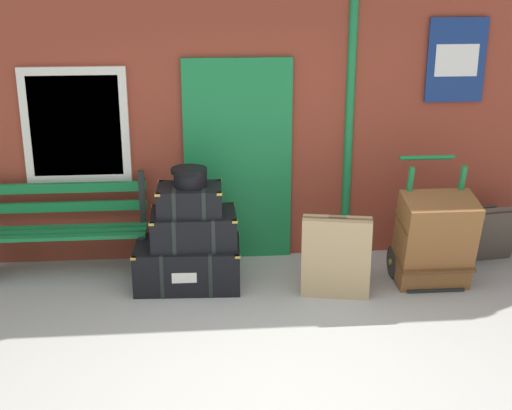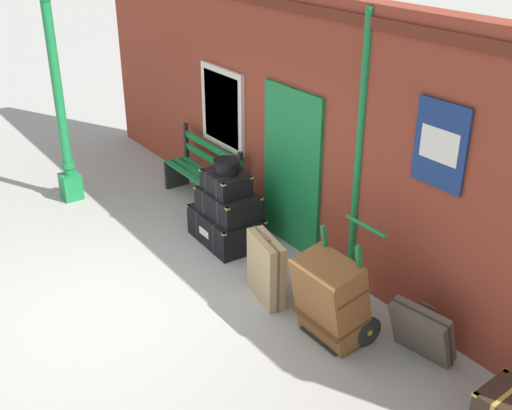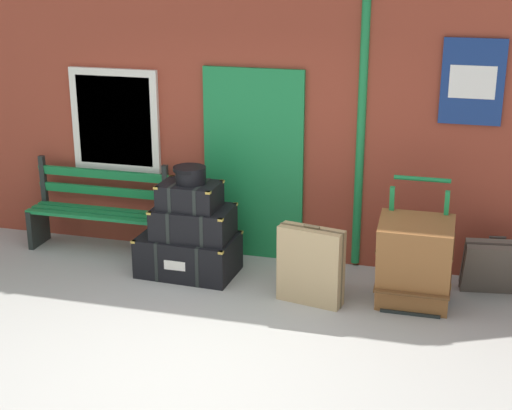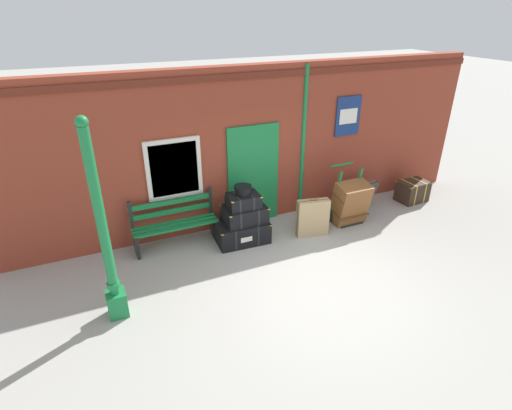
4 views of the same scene
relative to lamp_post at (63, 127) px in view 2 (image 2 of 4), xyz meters
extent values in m
plane|color=#A3A099|center=(3.08, -0.57, -1.15)|extent=(60.00, 60.00, 0.00)
cube|color=brown|center=(3.08, 2.03, 0.45)|extent=(10.40, 0.30, 3.20)
cube|color=maroon|center=(3.08, 1.87, 1.87)|extent=(10.40, 0.03, 0.12)
cube|color=#197A3D|center=(3.02, 1.86, -0.10)|extent=(1.10, 0.05, 2.10)
cube|color=#0F4924|center=(3.02, 1.85, -0.10)|extent=(0.06, 0.02, 2.10)
cube|color=silver|center=(1.41, 1.86, 0.30)|extent=(1.04, 0.06, 1.16)
cube|color=silver|center=(1.41, 1.84, 0.30)|extent=(0.88, 0.02, 1.00)
cylinder|color=#197A3D|center=(4.16, 1.88, 0.45)|extent=(0.09, 0.09, 3.14)
cube|color=navy|center=(5.22, 1.86, 0.90)|extent=(0.60, 0.02, 0.84)
cube|color=white|center=(5.22, 1.84, 0.90)|extent=(0.44, 0.01, 0.32)
cube|color=#197A3D|center=(0.00, 0.00, -0.95)|extent=(0.28, 0.28, 0.40)
cylinder|color=#197A3D|center=(0.00, 0.00, 0.50)|extent=(0.14, 0.14, 2.49)
cylinder|color=#197A3D|center=(0.00, 0.00, -0.60)|extent=(0.19, 0.19, 0.08)
cube|color=#197A3D|center=(1.28, 1.39, -0.70)|extent=(1.60, 0.09, 0.04)
cube|color=#197A3D|center=(1.28, 1.53, -0.70)|extent=(1.60, 0.09, 0.04)
cube|color=#197A3D|center=(1.28, 1.67, -0.70)|extent=(1.60, 0.09, 0.04)
cube|color=#197A3D|center=(1.28, 1.73, -0.50)|extent=(1.60, 0.05, 0.10)
cube|color=#197A3D|center=(1.28, 1.73, -0.30)|extent=(1.60, 0.05, 0.10)
cube|color=black|center=(0.52, 1.53, -0.92)|extent=(0.06, 0.40, 0.45)
cube|color=black|center=(0.52, 1.73, -0.42)|extent=(0.06, 0.06, 0.56)
cube|color=black|center=(2.04, 1.53, -0.92)|extent=(0.06, 0.40, 0.45)
cube|color=black|center=(2.04, 1.73, -0.42)|extent=(0.06, 0.06, 0.56)
cube|color=black|center=(2.48, 1.20, -0.94)|extent=(1.03, 0.69, 0.42)
cube|color=black|center=(2.26, 1.21, -0.94)|extent=(0.07, 0.65, 0.43)
cube|color=black|center=(2.71, 1.19, -0.94)|extent=(0.07, 0.65, 0.43)
cube|color=#B79338|center=(1.99, 0.92, -0.74)|extent=(0.05, 0.05, 0.02)
cube|color=#B79338|center=(2.95, 0.88, -0.74)|extent=(0.05, 0.05, 0.02)
cube|color=#B79338|center=(2.02, 1.52, -0.74)|extent=(0.05, 0.05, 0.02)
cube|color=#B79338|center=(2.98, 1.48, -0.74)|extent=(0.05, 0.05, 0.02)
cube|color=silver|center=(2.52, 0.88, -0.94)|extent=(0.36, 0.01, 0.10)
cube|color=black|center=(2.55, 1.20, -0.57)|extent=(0.80, 0.54, 0.32)
cube|color=black|center=(2.37, 1.20, -0.57)|extent=(0.04, 0.55, 0.33)
cube|color=black|center=(2.73, 1.20, -0.57)|extent=(0.04, 0.55, 0.33)
cube|color=#B79338|center=(2.17, 0.95, -0.42)|extent=(0.05, 0.05, 0.02)
cube|color=#B79338|center=(2.93, 0.95, -0.42)|extent=(0.05, 0.05, 0.02)
cube|color=#B79338|center=(2.17, 1.45, -0.42)|extent=(0.05, 0.05, 0.02)
cube|color=#B79338|center=(2.93, 1.45, -0.42)|extent=(0.05, 0.05, 0.02)
cube|color=black|center=(2.52, 1.19, -0.28)|extent=(0.61, 0.46, 0.26)
cube|color=black|center=(2.39, 1.20, -0.28)|extent=(0.05, 0.45, 0.27)
cube|color=black|center=(2.65, 1.19, -0.28)|extent=(0.05, 0.45, 0.27)
cube|color=#B79338|center=(2.23, 1.00, -0.16)|extent=(0.05, 0.05, 0.02)
cube|color=#B79338|center=(2.79, 0.98, -0.16)|extent=(0.05, 0.05, 0.02)
cube|color=#B79338|center=(2.25, 1.40, -0.16)|extent=(0.05, 0.05, 0.02)
cube|color=#B79338|center=(2.81, 1.38, -0.16)|extent=(0.05, 0.05, 0.02)
cylinder|color=black|center=(2.53, 1.21, -0.06)|extent=(0.31, 0.31, 0.17)
cylinder|color=black|center=(2.52, 1.21, 0.00)|extent=(0.33, 0.33, 0.04)
cube|color=black|center=(4.83, 0.94, -1.13)|extent=(0.56, 0.28, 0.03)
cube|color=#197A3D|center=(4.58, 1.14, -0.56)|extent=(0.04, 0.27, 1.18)
cube|color=#197A3D|center=(5.08, 1.14, -0.56)|extent=(0.04, 0.27, 1.18)
cylinder|color=#197A3D|center=(4.83, 1.37, 0.03)|extent=(0.54, 0.04, 0.04)
cylinder|color=black|center=(4.51, 1.20, -0.99)|extent=(0.04, 0.32, 0.32)
cylinder|color=#B79338|center=(4.51, 1.20, -0.99)|extent=(0.07, 0.06, 0.06)
cylinder|color=black|center=(5.15, 1.20, -0.99)|extent=(0.04, 0.32, 0.32)
cylinder|color=#B79338|center=(5.15, 1.20, -0.99)|extent=(0.07, 0.06, 0.06)
cube|color=brown|center=(4.83, 0.96, -0.67)|extent=(0.68, 0.60, 0.95)
cube|color=brown|center=(4.83, 0.96, -0.87)|extent=(0.70, 0.46, 0.11)
cube|color=brown|center=(4.83, 0.96, -0.48)|extent=(0.70, 0.46, 0.11)
cube|color=tan|center=(3.86, 0.85, -0.77)|extent=(0.66, 0.32, 0.76)
cylinder|color=brown|center=(3.86, 0.85, -0.37)|extent=(0.16, 0.06, 0.03)
cube|color=brown|center=(3.86, 0.85, -0.77)|extent=(0.64, 0.16, 0.77)
cube|color=#51473D|center=(5.59, 1.49, -0.85)|extent=(0.66, 0.44, 0.60)
cylinder|color=#302A24|center=(5.59, 1.53, -0.55)|extent=(0.16, 0.05, 0.03)
cube|color=#2C2721|center=(5.59, 1.49, -0.85)|extent=(0.66, 0.32, 0.56)
cube|color=#B79338|center=(6.55, 1.03, -0.68)|extent=(0.05, 0.05, 0.02)
cube|color=#B79338|center=(6.51, 1.47, -0.68)|extent=(0.05, 0.05, 0.02)
camera|label=1|loc=(2.61, -5.16, 1.83)|focal=49.88mm
camera|label=2|loc=(8.76, -2.72, 2.95)|focal=44.30mm
camera|label=3|loc=(5.15, -5.85, 2.15)|focal=53.88mm
camera|label=4|loc=(0.00, -5.10, 3.03)|focal=28.13mm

